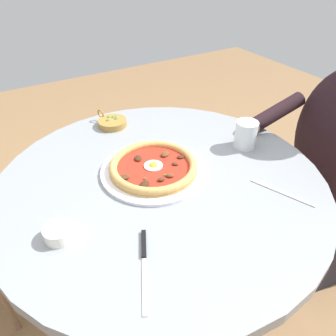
# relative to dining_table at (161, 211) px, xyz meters

# --- Properties ---
(ground_plane) EXTENTS (6.00, 6.00, 0.02)m
(ground_plane) POSITION_rel_dining_table_xyz_m (0.00, 0.00, -0.63)
(ground_plane) COLOR olive
(dining_table) EXTENTS (0.99, 0.99, 0.76)m
(dining_table) POSITION_rel_dining_table_xyz_m (0.00, 0.00, 0.00)
(dining_table) COLOR gray
(dining_table) RESTS_ON ground
(pizza_on_plate) EXTENTS (0.33, 0.33, 0.04)m
(pizza_on_plate) POSITION_rel_dining_table_xyz_m (0.00, -0.04, 0.15)
(pizza_on_plate) COLOR white
(pizza_on_plate) RESTS_ON dining_table
(water_glass) EXTENTS (0.07, 0.07, 0.09)m
(water_glass) POSITION_rel_dining_table_xyz_m (-0.34, -0.01, 0.17)
(water_glass) COLOR silver
(water_glass) RESTS_ON dining_table
(steak_knife) EXTENTS (0.11, 0.20, 0.01)m
(steak_knife) POSITION_rel_dining_table_xyz_m (0.18, 0.23, 0.14)
(steak_knife) COLOR silver
(steak_knife) RESTS_ON dining_table
(ramekin_capers) EXTENTS (0.07, 0.07, 0.03)m
(ramekin_capers) POSITION_rel_dining_table_xyz_m (0.32, 0.07, 0.15)
(ramekin_capers) COLOR white
(ramekin_capers) RESTS_ON dining_table
(olive_pan) EXTENTS (0.11, 0.13, 0.05)m
(olive_pan) POSITION_rel_dining_table_xyz_m (-0.01, -0.38, 0.15)
(olive_pan) COLOR olive
(olive_pan) RESTS_ON dining_table
(fork_utensil) EXTENTS (0.08, 0.18, 0.00)m
(fork_utensil) POSITION_rel_dining_table_xyz_m (-0.26, 0.23, 0.14)
(fork_utensil) COLOR #BCBCC1
(fork_utensil) RESTS_ON dining_table
(diner_person) EXTENTS (0.48, 0.43, 1.17)m
(diner_person) POSITION_rel_dining_table_xyz_m (-0.71, 0.11, -0.10)
(diner_person) COLOR #282833
(diner_person) RESTS_ON ground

